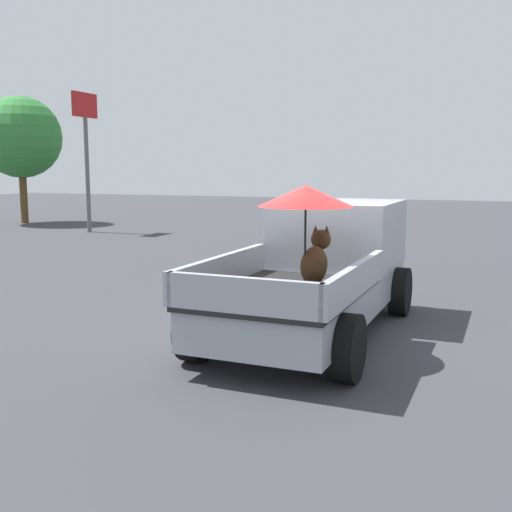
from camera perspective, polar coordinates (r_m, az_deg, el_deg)
ground_plane at (r=9.10m, az=5.26°, el=-7.34°), size 80.00×80.00×0.00m
pickup_truck_main at (r=9.31m, az=6.24°, el=-0.88°), size 5.11×2.39×2.23m
motel_sign at (r=24.16m, az=-15.68°, el=10.88°), size 1.40×0.16×5.22m
tree_by_lot at (r=29.04m, az=-21.23°, el=10.33°), size 3.56×3.56×5.56m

